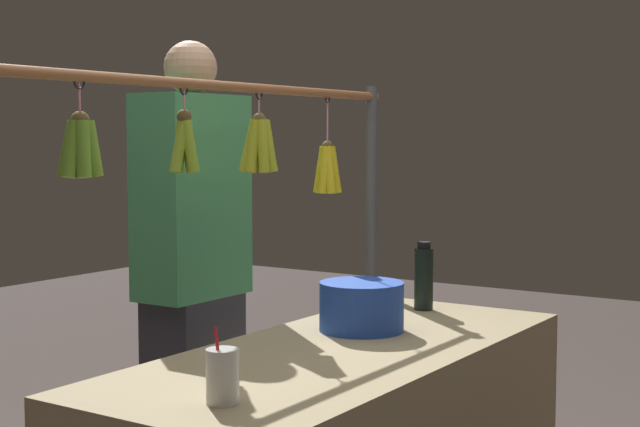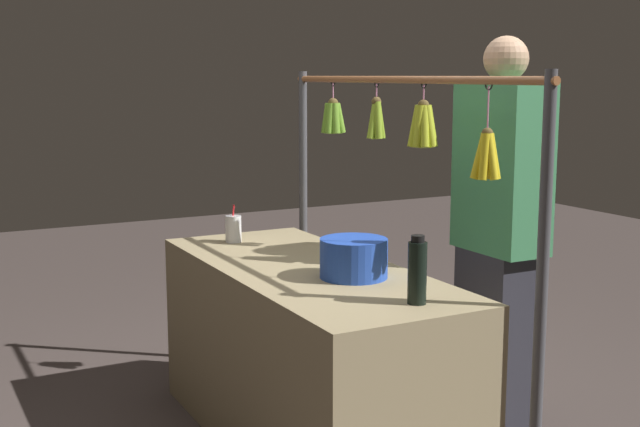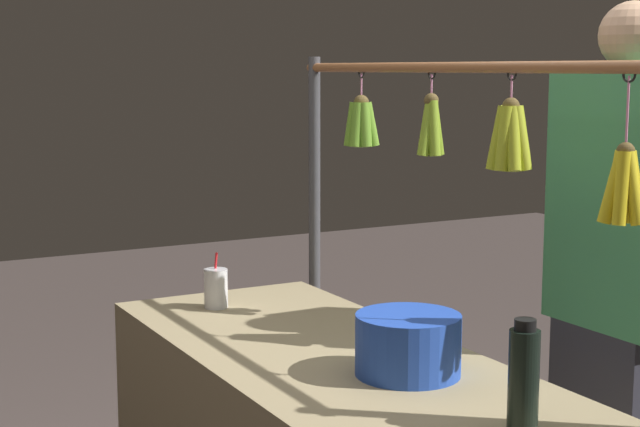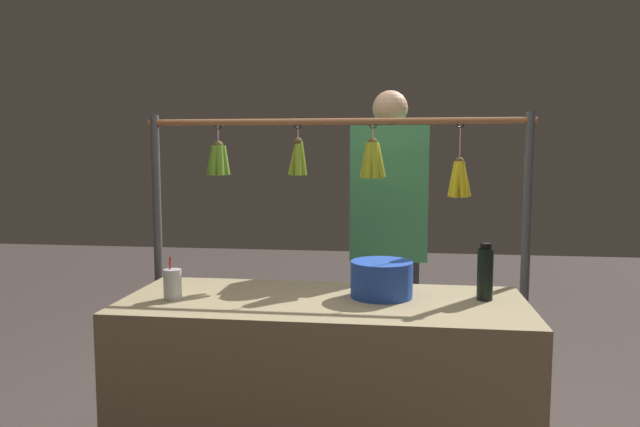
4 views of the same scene
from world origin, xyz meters
name	(u,v)px [view 2 (image 2 of 4)]	position (x,y,z in m)	size (l,w,h in m)	color
market_counter	(308,357)	(0.00, 0.00, 0.40)	(1.75, 0.71, 0.81)	tan
display_rack	(397,179)	(0.00, -0.45, 1.16)	(1.94, 0.12, 1.64)	#4C4C51
water_bottle	(417,271)	(-0.70, -0.08, 0.92)	(0.07, 0.07, 0.25)	black
blue_bucket	(354,258)	(-0.25, -0.08, 0.88)	(0.28, 0.28, 0.16)	blue
drink_cup	(233,229)	(0.65, 0.08, 0.87)	(0.08, 0.08, 0.18)	silver
vendor_person	(499,243)	(-0.27, -0.81, 0.88)	(0.42, 0.23, 1.78)	#2D2D38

